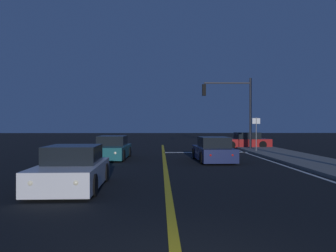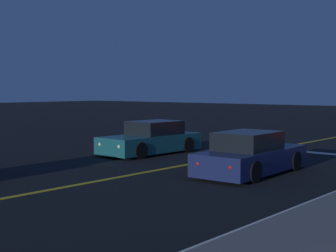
{
  "view_description": "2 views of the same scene",
  "coord_description": "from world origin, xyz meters",
  "px_view_note": "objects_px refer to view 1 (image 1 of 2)",
  "views": [
    {
      "loc": [
        -0.24,
        -5.06,
        2.02
      ],
      "look_at": [
        0.29,
        18.92,
        1.92
      ],
      "focal_mm": 38.55,
      "sensor_mm": 36.0,
      "label": 1
    },
    {
      "loc": [
        10.75,
        1.24,
        2.65
      ],
      "look_at": [
        1.1,
        12.42,
        1.55
      ],
      "focal_mm": 52.77,
      "sensor_mm": 36.0,
      "label": 2
    }
  ],
  "objects_px": {
    "traffic_signal_near_right": "(233,102)",
    "street_sign_corner": "(256,129)",
    "car_far_approaching_teal": "(112,149)",
    "car_parked_curb_red": "(245,141)",
    "car_side_waiting_white": "(72,170)",
    "car_mid_block_navy": "(213,151)"
  },
  "relations": [
    {
      "from": "traffic_signal_near_right",
      "to": "street_sign_corner",
      "type": "xyz_separation_m",
      "value": [
        1.09,
        -2.8,
        -2.1
      ]
    },
    {
      "from": "car_far_approaching_teal",
      "to": "traffic_signal_near_right",
      "type": "xyz_separation_m",
      "value": [
        8.56,
        6.93,
        3.2
      ]
    },
    {
      "from": "car_parked_curb_red",
      "to": "traffic_signal_near_right",
      "type": "height_order",
      "value": "traffic_signal_near_right"
    },
    {
      "from": "car_far_approaching_teal",
      "to": "car_parked_curb_red",
      "type": "distance_m",
      "value": 13.77
    },
    {
      "from": "car_side_waiting_white",
      "to": "street_sign_corner",
      "type": "bearing_deg",
      "value": -126.13
    },
    {
      "from": "car_side_waiting_white",
      "to": "traffic_signal_near_right",
      "type": "xyz_separation_m",
      "value": [
        8.52,
        16.69,
        3.2
      ]
    },
    {
      "from": "car_side_waiting_white",
      "to": "traffic_signal_near_right",
      "type": "height_order",
      "value": "traffic_signal_near_right"
    },
    {
      "from": "car_side_waiting_white",
      "to": "car_mid_block_navy",
      "type": "xyz_separation_m",
      "value": [
        5.7,
        8.16,
        -0.0
      ]
    },
    {
      "from": "car_far_approaching_teal",
      "to": "car_parked_curb_red",
      "type": "xyz_separation_m",
      "value": [
        10.09,
        9.37,
        -0.0
      ]
    },
    {
      "from": "car_mid_block_navy",
      "to": "street_sign_corner",
      "type": "relative_size",
      "value": 1.81
    },
    {
      "from": "car_mid_block_navy",
      "to": "street_sign_corner",
      "type": "bearing_deg",
      "value": 53.28
    },
    {
      "from": "car_parked_curb_red",
      "to": "street_sign_corner",
      "type": "height_order",
      "value": "street_sign_corner"
    },
    {
      "from": "car_parked_curb_red",
      "to": "street_sign_corner",
      "type": "relative_size",
      "value": 1.73
    },
    {
      "from": "car_mid_block_navy",
      "to": "car_parked_curb_red",
      "type": "xyz_separation_m",
      "value": [
        4.34,
        10.97,
        0.0
      ]
    },
    {
      "from": "street_sign_corner",
      "to": "car_parked_curb_red",
      "type": "bearing_deg",
      "value": 85.22
    },
    {
      "from": "car_side_waiting_white",
      "to": "street_sign_corner",
      "type": "height_order",
      "value": "street_sign_corner"
    },
    {
      "from": "car_mid_block_navy",
      "to": "street_sign_corner",
      "type": "xyz_separation_m",
      "value": [
        3.91,
        5.73,
        1.11
      ]
    },
    {
      "from": "car_side_waiting_white",
      "to": "car_parked_curb_red",
      "type": "distance_m",
      "value": 21.61
    },
    {
      "from": "car_mid_block_navy",
      "to": "car_far_approaching_teal",
      "type": "height_order",
      "value": "same"
    },
    {
      "from": "car_far_approaching_teal",
      "to": "car_parked_curb_red",
      "type": "bearing_deg",
      "value": -135.26
    },
    {
      "from": "traffic_signal_near_right",
      "to": "street_sign_corner",
      "type": "bearing_deg",
      "value": 111.35
    },
    {
      "from": "traffic_signal_near_right",
      "to": "car_parked_curb_red",
      "type": "bearing_deg",
      "value": -122.11
    }
  ]
}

